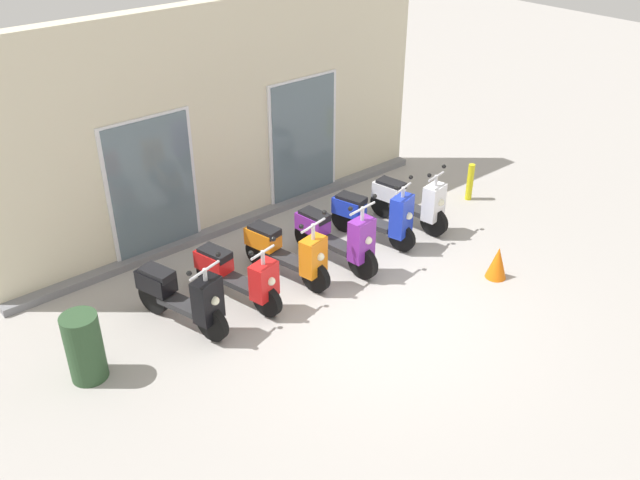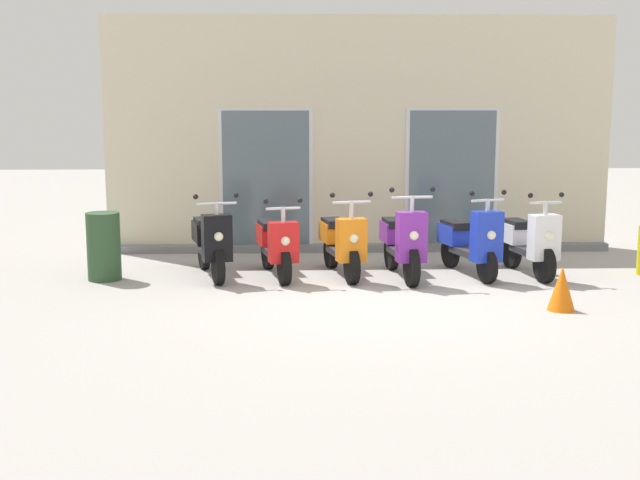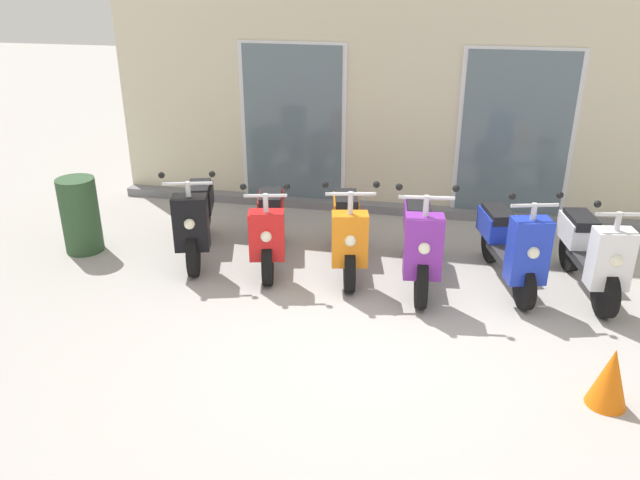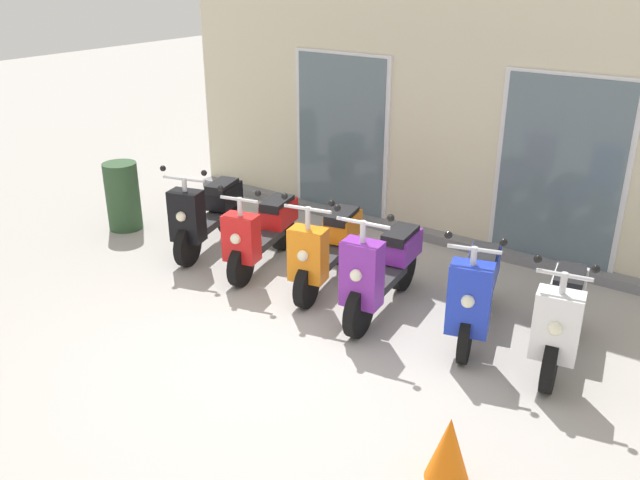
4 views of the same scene
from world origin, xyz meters
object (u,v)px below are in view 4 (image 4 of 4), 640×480
object	(u,v)px
scooter_white	(561,315)
trash_bin	(123,196)
scooter_black	(207,213)
scooter_orange	(327,247)
scooter_blue	(476,289)
scooter_purple	(382,269)
scooter_red	(262,231)
traffic_cone	(449,449)

from	to	relation	value
scooter_white	trash_bin	distance (m)	5.85
scooter_black	scooter_orange	xyz separation A→B (m)	(1.81, 0.02, -0.02)
scooter_blue	scooter_white	distance (m)	0.82
scooter_purple	trash_bin	size ratio (longest dim) A/B	1.81
scooter_black	trash_bin	xyz separation A→B (m)	(-1.44, -0.13, -0.03)
scooter_red	traffic_cone	bearing A→B (deg)	-30.86
scooter_red	scooter_blue	xyz separation A→B (m)	(2.70, -0.03, 0.04)
scooter_blue	trash_bin	size ratio (longest dim) A/B	1.67
scooter_red	scooter_orange	distance (m)	0.91
scooter_orange	trash_bin	world-z (taller)	scooter_orange
scooter_orange	scooter_white	world-z (taller)	scooter_orange
scooter_black	scooter_white	world-z (taller)	same
scooter_orange	trash_bin	size ratio (longest dim) A/B	1.72
scooter_black	scooter_orange	bearing A→B (deg)	0.79
scooter_black	scooter_purple	size ratio (longest dim) A/B	0.94
scooter_black	scooter_purple	world-z (taller)	scooter_purple
scooter_red	scooter_white	distance (m)	3.52
scooter_black	scooter_purple	distance (m)	2.63
scooter_blue	scooter_black	bearing A→B (deg)	179.51
scooter_black	traffic_cone	size ratio (longest dim) A/B	3.00
traffic_cone	scooter_white	bearing A→B (deg)	85.31
scooter_black	trash_bin	world-z (taller)	scooter_black
scooter_red	traffic_cone	xyz separation A→B (m)	(3.36, -2.01, -0.19)
scooter_black	traffic_cone	xyz separation A→B (m)	(4.25, -2.01, -0.23)
scooter_orange	scooter_purple	size ratio (longest dim) A/B	0.95
scooter_purple	scooter_black	bearing A→B (deg)	176.35
scooter_orange	scooter_blue	xyz separation A→B (m)	(1.79, -0.06, 0.03)
scooter_red	trash_bin	xyz separation A→B (m)	(-2.33, -0.13, 0.01)
scooter_orange	scooter_purple	xyz separation A→B (m)	(0.82, -0.19, 0.03)
scooter_red	scooter_purple	distance (m)	1.74
scooter_purple	traffic_cone	distance (m)	2.47
scooter_orange	traffic_cone	size ratio (longest dim) A/B	3.06
scooter_blue	scooter_white	world-z (taller)	scooter_blue
trash_bin	scooter_blue	bearing A→B (deg)	1.18
scooter_red	scooter_blue	distance (m)	2.70
traffic_cone	trash_bin	xyz separation A→B (m)	(-5.69, 1.87, 0.20)
scooter_black	scooter_red	world-z (taller)	scooter_black
scooter_orange	traffic_cone	bearing A→B (deg)	-39.73
scooter_red	trash_bin	world-z (taller)	scooter_red
scooter_purple	scooter_blue	distance (m)	0.98
scooter_orange	scooter_red	bearing A→B (deg)	-178.34
scooter_black	scooter_blue	world-z (taller)	scooter_blue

